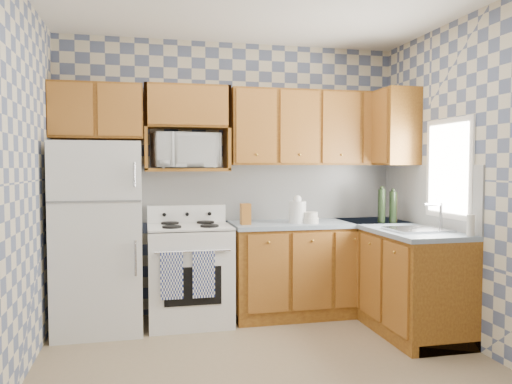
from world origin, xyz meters
TOP-DOWN VIEW (x-y plane):
  - floor at (0.00, 0.00)m, footprint 3.40×3.40m
  - back_wall at (0.00, 1.60)m, footprint 3.40×0.02m
  - right_wall at (1.70, 0.00)m, footprint 0.02×3.20m
  - backsplash_back at (0.40, 1.59)m, footprint 2.60×0.02m
  - backsplash_right at (1.69, 0.80)m, footprint 0.02×1.60m
  - refrigerator at (-1.27, 1.25)m, footprint 0.75×0.70m
  - stove_body at (-0.47, 1.28)m, footprint 0.76×0.65m
  - cooktop at (-0.47, 1.28)m, footprint 0.76×0.65m
  - backguard at (-0.47, 1.55)m, footprint 0.76×0.08m
  - dish_towel_left at (-0.65, 0.93)m, footprint 0.19×0.02m
  - dish_towel_right at (-0.38, 0.93)m, footprint 0.19×0.02m
  - base_cabinets_back at (0.82, 1.30)m, footprint 1.75×0.60m
  - base_cabinets_right at (1.40, 0.80)m, footprint 0.60×1.60m
  - countertop_back at (0.82, 1.30)m, footprint 1.77×0.63m
  - countertop_right at (1.40, 0.80)m, footprint 0.63×1.60m
  - upper_cabinets_back at (0.82, 1.44)m, footprint 1.75×0.33m
  - upper_cabinets_fridge at (-1.29, 1.44)m, footprint 0.82×0.33m
  - upper_cabinets_right at (1.53, 1.25)m, footprint 0.33×0.70m
  - microwave_shelf at (-0.47, 1.44)m, footprint 0.80×0.33m
  - microwave at (-0.49, 1.46)m, footprint 0.66×0.50m
  - sink at (1.40, 0.45)m, footprint 0.48×0.40m
  - window at (1.69, 0.45)m, footprint 0.02×0.66m
  - bottle_0 at (1.38, 1.08)m, footprint 0.07×0.07m
  - bottle_1 at (1.48, 1.04)m, footprint 0.07×0.07m
  - bottle_2 at (1.53, 1.12)m, footprint 0.07×0.07m
  - knife_block at (0.05, 1.20)m, footprint 0.09×0.09m
  - electric_kettle at (0.56, 1.21)m, footprint 0.17×0.17m
  - food_containers at (0.68, 1.17)m, footprint 0.16×0.16m
  - soap_bottle at (1.62, 0.05)m, footprint 0.06×0.06m

SIDE VIEW (x-z plane):
  - floor at x=0.00m, z-range 0.00..0.00m
  - base_cabinets_back at x=0.82m, z-range 0.00..0.88m
  - base_cabinets_right at x=1.40m, z-range 0.00..0.88m
  - stove_body at x=-0.47m, z-range 0.00..0.90m
  - dish_towel_left at x=-0.65m, z-range 0.32..0.73m
  - dish_towel_right at x=-0.38m, z-range 0.32..0.73m
  - refrigerator at x=-1.27m, z-range 0.00..1.68m
  - countertop_back at x=0.82m, z-range 0.88..0.92m
  - countertop_right at x=1.40m, z-range 0.88..0.92m
  - cooktop at x=-0.47m, z-range 0.89..0.92m
  - sink at x=1.40m, z-range 0.91..0.94m
  - food_containers at x=0.68m, z-range 0.92..1.03m
  - backguard at x=-0.47m, z-range 0.92..1.08m
  - soap_bottle at x=1.62m, z-range 0.92..1.09m
  - knife_block at x=0.05m, z-range 0.92..1.12m
  - electric_kettle at x=0.56m, z-range 0.92..1.13m
  - bottle_2 at x=1.53m, z-range 0.92..1.20m
  - bottle_1 at x=1.48m, z-range 0.92..1.22m
  - bottle_0 at x=1.38m, z-range 0.92..1.25m
  - backsplash_back at x=0.40m, z-range 0.92..1.48m
  - backsplash_right at x=1.69m, z-range 0.92..1.48m
  - back_wall at x=0.00m, z-range 0.00..2.70m
  - right_wall at x=1.70m, z-range 0.00..2.70m
  - microwave_shelf at x=-0.47m, z-range 1.42..1.45m
  - window at x=1.69m, z-range 1.02..1.88m
  - microwave at x=-0.49m, z-range 1.45..1.79m
  - upper_cabinets_back at x=0.82m, z-range 1.48..2.22m
  - upper_cabinets_right at x=1.53m, z-range 1.48..2.22m
  - upper_cabinets_fridge at x=-1.29m, z-range 1.72..2.22m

